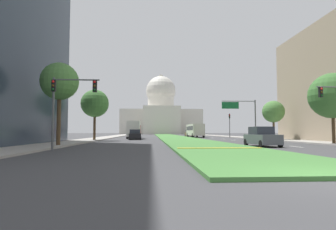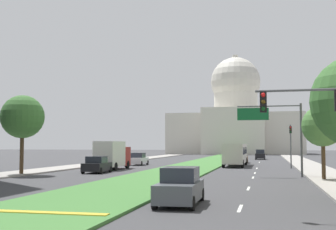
{
  "view_description": "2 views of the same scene",
  "coord_description": "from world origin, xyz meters",
  "px_view_note": "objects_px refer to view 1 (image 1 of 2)",
  "views": [
    {
      "loc": [
        -5.0,
        -7.33,
        1.37
      ],
      "look_at": [
        -1.71,
        45.29,
        4.5
      ],
      "focal_mm": 29.37,
      "sensor_mm": 36.0,
      "label": 1
    },
    {
      "loc": [
        9.14,
        -3.89,
        2.9
      ],
      "look_at": [
        -2.7,
        48.81,
        6.46
      ],
      "focal_mm": 47.17,
      "sensor_mm": 36.0,
      "label": 2
    }
  ],
  "objects_px": {
    "box_truck_delivery": "(134,130)",
    "overhead_guide_sign": "(243,111)",
    "sedan_lead_stopped": "(262,137)",
    "capitol_building": "(161,114)",
    "street_tree_left_mid": "(95,104)",
    "sedan_midblock": "(135,135)",
    "sedan_distant": "(137,134)",
    "traffic_light_far_right": "(230,122)",
    "sedan_very_far": "(190,133)",
    "street_tree_right_mid": "(273,112)",
    "street_tree_right_near": "(332,96)",
    "sedan_far_horizon": "(190,133)",
    "street_tree_left_near": "(60,82)",
    "city_bus": "(195,130)",
    "traffic_light_near_left": "(66,97)"
  },
  "relations": [
    {
      "from": "street_tree_left_near",
      "to": "sedan_distant",
      "type": "xyz_separation_m",
      "value": [
        5.04,
        36.96,
        -5.01
      ]
    },
    {
      "from": "sedan_midblock",
      "to": "city_bus",
      "type": "bearing_deg",
      "value": 53.09
    },
    {
      "from": "traffic_light_far_right",
      "to": "box_truck_delivery",
      "type": "relative_size",
      "value": 0.81
    },
    {
      "from": "street_tree_right_near",
      "to": "sedan_lead_stopped",
      "type": "distance_m",
      "value": 9.86
    },
    {
      "from": "overhead_guide_sign",
      "to": "sedan_lead_stopped",
      "type": "bearing_deg",
      "value": -104.15
    },
    {
      "from": "capitol_building",
      "to": "sedan_midblock",
      "type": "height_order",
      "value": "capitol_building"
    },
    {
      "from": "box_truck_delivery",
      "to": "overhead_guide_sign",
      "type": "bearing_deg",
      "value": -22.18
    },
    {
      "from": "street_tree_right_near",
      "to": "sedan_distant",
      "type": "height_order",
      "value": "street_tree_right_near"
    },
    {
      "from": "sedan_far_horizon",
      "to": "sedan_midblock",
      "type": "bearing_deg",
      "value": -115.37
    },
    {
      "from": "street_tree_left_mid",
      "to": "sedan_distant",
      "type": "height_order",
      "value": "street_tree_left_mid"
    },
    {
      "from": "overhead_guide_sign",
      "to": "sedan_midblock",
      "type": "bearing_deg",
      "value": 175.36
    },
    {
      "from": "sedan_midblock",
      "to": "overhead_guide_sign",
      "type": "bearing_deg",
      "value": -4.64
    },
    {
      "from": "traffic_light_far_right",
      "to": "sedan_very_far",
      "type": "height_order",
      "value": "traffic_light_far_right"
    },
    {
      "from": "sedan_lead_stopped",
      "to": "street_tree_left_mid",
      "type": "bearing_deg",
      "value": 138.16
    },
    {
      "from": "city_bus",
      "to": "traffic_light_near_left",
      "type": "bearing_deg",
      "value": -110.81
    },
    {
      "from": "sedan_midblock",
      "to": "traffic_light_far_right",
      "type": "bearing_deg",
      "value": 33.02
    },
    {
      "from": "overhead_guide_sign",
      "to": "sedan_distant",
      "type": "relative_size",
      "value": 1.5
    },
    {
      "from": "sedan_lead_stopped",
      "to": "sedan_midblock",
      "type": "relative_size",
      "value": 1.04
    },
    {
      "from": "sedan_lead_stopped",
      "to": "capitol_building",
      "type": "bearing_deg",
      "value": 92.56
    },
    {
      "from": "box_truck_delivery",
      "to": "sedan_lead_stopped",
      "type": "bearing_deg",
      "value": -63.93
    },
    {
      "from": "sedan_far_horizon",
      "to": "city_bus",
      "type": "relative_size",
      "value": 0.42
    },
    {
      "from": "sedan_lead_stopped",
      "to": "sedan_distant",
      "type": "bearing_deg",
      "value": 109.32
    },
    {
      "from": "street_tree_right_near",
      "to": "sedan_far_horizon",
      "type": "bearing_deg",
      "value": 100.4
    },
    {
      "from": "sedan_distant",
      "to": "overhead_guide_sign",
      "type": "bearing_deg",
      "value": -44.99
    },
    {
      "from": "overhead_guide_sign",
      "to": "street_tree_left_near",
      "type": "xyz_separation_m",
      "value": [
        -23.18,
        -18.83,
        1.15
      ]
    },
    {
      "from": "street_tree_left_near",
      "to": "sedan_lead_stopped",
      "type": "xyz_separation_m",
      "value": [
        18.25,
        -0.72,
        -4.98
      ]
    },
    {
      "from": "traffic_light_far_right",
      "to": "overhead_guide_sign",
      "type": "xyz_separation_m",
      "value": [
        -1.93,
        -14.09,
        1.34
      ]
    },
    {
      "from": "sedan_very_far",
      "to": "box_truck_delivery",
      "type": "xyz_separation_m",
      "value": [
        -15.98,
        -37.7,
        0.82
      ]
    },
    {
      "from": "sedan_distant",
      "to": "city_bus",
      "type": "xyz_separation_m",
      "value": [
        13.21,
        0.1,
        0.97
      ]
    },
    {
      "from": "capitol_building",
      "to": "street_tree_left_mid",
      "type": "xyz_separation_m",
      "value": [
        -13.21,
        -96.37,
        -4.7
      ]
    },
    {
      "from": "street_tree_right_near",
      "to": "sedan_very_far",
      "type": "distance_m",
      "value": 62.48
    },
    {
      "from": "overhead_guide_sign",
      "to": "box_truck_delivery",
      "type": "xyz_separation_m",
      "value": [
        -18.1,
        7.38,
        -2.98
      ]
    },
    {
      "from": "traffic_light_far_right",
      "to": "street_tree_right_near",
      "type": "distance_m",
      "value": 31.17
    },
    {
      "from": "street_tree_left_mid",
      "to": "box_truck_delivery",
      "type": "bearing_deg",
      "value": 64.36
    },
    {
      "from": "sedan_distant",
      "to": "box_truck_delivery",
      "type": "distance_m",
      "value": 10.79
    },
    {
      "from": "sedan_very_far",
      "to": "street_tree_left_near",
      "type": "bearing_deg",
      "value": -108.24
    },
    {
      "from": "sedan_midblock",
      "to": "sedan_distant",
      "type": "relative_size",
      "value": 0.97
    },
    {
      "from": "sedan_distant",
      "to": "street_tree_right_mid",
      "type": "bearing_deg",
      "value": -45.15
    },
    {
      "from": "sedan_far_horizon",
      "to": "box_truck_delivery",
      "type": "height_order",
      "value": "box_truck_delivery"
    },
    {
      "from": "street_tree_right_near",
      "to": "sedan_lead_stopped",
      "type": "bearing_deg",
      "value": -163.39
    },
    {
      "from": "traffic_light_far_right",
      "to": "city_bus",
      "type": "height_order",
      "value": "traffic_light_far_right"
    },
    {
      "from": "street_tree_right_near",
      "to": "sedan_lead_stopped",
      "type": "height_order",
      "value": "street_tree_right_near"
    },
    {
      "from": "street_tree_right_near",
      "to": "sedan_midblock",
      "type": "relative_size",
      "value": 1.74
    },
    {
      "from": "sedan_far_horizon",
      "to": "sedan_very_far",
      "type": "bearing_deg",
      "value": 81.1
    },
    {
      "from": "street_tree_left_near",
      "to": "street_tree_left_mid",
      "type": "distance_m",
      "value": 15.63
    },
    {
      "from": "street_tree_left_near",
      "to": "sedan_far_horizon",
      "type": "distance_m",
      "value": 51.03
    },
    {
      "from": "street_tree_left_near",
      "to": "traffic_light_near_left",
      "type": "bearing_deg",
      "value": -67.66
    },
    {
      "from": "traffic_light_far_right",
      "to": "street_tree_left_near",
      "type": "bearing_deg",
      "value": -127.34
    },
    {
      "from": "traffic_light_far_right",
      "to": "street_tree_right_mid",
      "type": "relative_size",
      "value": 0.87
    },
    {
      "from": "sedan_midblock",
      "to": "sedan_far_horizon",
      "type": "height_order",
      "value": "sedan_far_horizon"
    }
  ]
}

